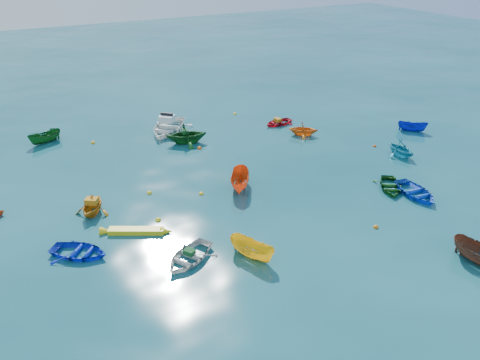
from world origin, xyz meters
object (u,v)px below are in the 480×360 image
dinghy_white_near (189,260)px  motorboat_white (168,131)px  dinghy_blue_sw (80,255)px  dinghy_blue_se (415,195)px  kayak_yellow (137,233)px

dinghy_white_near → motorboat_white: bearing=132.1°
dinghy_blue_sw → dinghy_blue_se: size_ratio=0.92×
dinghy_blue_sw → kayak_yellow: (3.39, 0.64, 0.00)m
dinghy_blue_sw → dinghy_white_near: size_ratio=0.98×
dinghy_white_near → kayak_yellow: dinghy_white_near is taller
dinghy_blue_se → kayak_yellow: (-17.90, 4.51, 0.00)m
dinghy_white_near → dinghy_blue_se: dinghy_blue_se is taller
dinghy_blue_sw → motorboat_white: motorboat_white is taller
dinghy_white_near → kayak_yellow: (-1.69, 3.88, 0.00)m
dinghy_blue_sw → kayak_yellow: 3.45m
dinghy_white_near → kayak_yellow: bearing=172.9°
dinghy_white_near → kayak_yellow: 4.24m
dinghy_blue_sw → dinghy_white_near: bearing=-81.9°
dinghy_white_near → kayak_yellow: size_ratio=0.83×
kayak_yellow → motorboat_white: 16.24m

